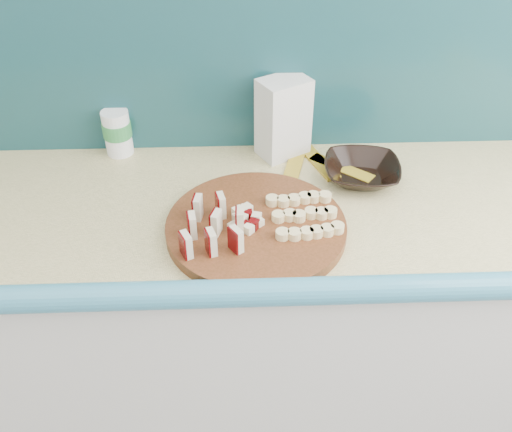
% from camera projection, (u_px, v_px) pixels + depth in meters
% --- Properties ---
extents(kitchen_counter, '(2.20, 0.63, 0.91)m').
position_uv_depth(kitchen_counter, '(197.00, 328.00, 1.68)').
color(kitchen_counter, silver).
rests_on(kitchen_counter, ground).
extents(backsplash, '(2.20, 0.02, 0.50)m').
position_uv_depth(backsplash, '(184.00, 61.00, 1.47)').
color(backsplash, teal).
rests_on(backsplash, kitchen_counter).
extents(cutting_board, '(0.46, 0.46, 0.03)m').
position_uv_depth(cutting_board, '(256.00, 227.00, 1.31)').
color(cutting_board, '#41250D').
rests_on(cutting_board, kitchen_counter).
extents(apple_wedges, '(0.14, 0.17, 0.06)m').
position_uv_depth(apple_wedges, '(212.00, 226.00, 1.25)').
color(apple_wedges, beige).
rests_on(apple_wedges, cutting_board).
extents(apple_chunks, '(0.07, 0.06, 0.02)m').
position_uv_depth(apple_chunks, '(244.00, 220.00, 1.29)').
color(apple_chunks, '#FAEBC8').
rests_on(apple_chunks, cutting_board).
extents(banana_slices, '(0.17, 0.17, 0.02)m').
position_uv_depth(banana_slices, '(305.00, 215.00, 1.31)').
color(banana_slices, beige).
rests_on(banana_slices, cutting_board).
extents(brown_bowl, '(0.21, 0.21, 0.05)m').
position_uv_depth(brown_bowl, '(362.00, 172.00, 1.47)').
color(brown_bowl, black).
rests_on(brown_bowl, kitchen_counter).
extents(flour_bag, '(0.16, 0.14, 0.22)m').
position_uv_depth(flour_bag, '(283.00, 118.00, 1.52)').
color(flour_bag, silver).
rests_on(flour_bag, kitchen_counter).
extents(canister, '(0.08, 0.08, 0.13)m').
position_uv_depth(canister, '(117.00, 132.00, 1.55)').
color(canister, white).
rests_on(canister, kitchen_counter).
extents(banana_peel, '(0.25, 0.21, 0.01)m').
position_uv_depth(banana_peel, '(318.00, 165.00, 1.53)').
color(banana_peel, gold).
rests_on(banana_peel, kitchen_counter).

